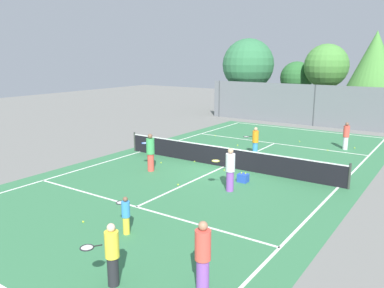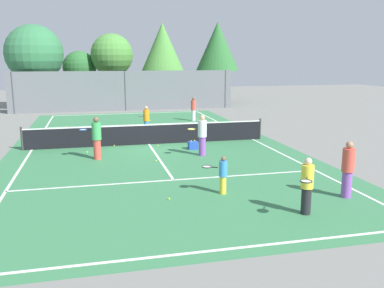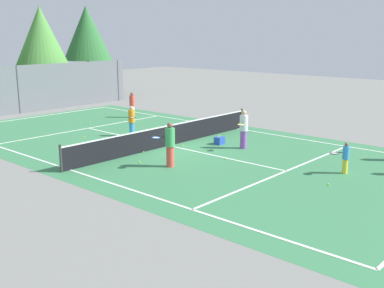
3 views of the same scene
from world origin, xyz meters
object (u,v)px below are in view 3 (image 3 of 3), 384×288
(ball_crate, at_px, (219,141))
(tennis_ball_7, at_px, (226,159))
(tennis_ball_2, at_px, (90,122))
(tennis_ball_8, at_px, (183,146))
(tennis_ball_5, at_px, (143,152))
(tennis_ball_1, at_px, (84,137))
(player_4, at_px, (244,129))
(player_1, at_px, (345,157))
(tennis_ball_10, at_px, (133,120))
(player_0, at_px, (132,105))
(player_5, at_px, (170,144))
(tennis_ball_0, at_px, (140,162))
(player_2, at_px, (132,121))
(tennis_ball_9, at_px, (72,151))
(tennis_ball_4, at_px, (328,184))
(tennis_ball_6, at_px, (132,115))
(tennis_ball_3, at_px, (18,141))

(ball_crate, distance_m, tennis_ball_7, 2.86)
(tennis_ball_2, height_order, tennis_ball_8, same)
(tennis_ball_2, distance_m, tennis_ball_5, 8.33)
(tennis_ball_1, xyz_separation_m, tennis_ball_2, (2.75, 3.24, 0.00))
(player_4, bearing_deg, tennis_ball_8, 123.94)
(player_1, height_order, tennis_ball_10, player_1)
(ball_crate, bearing_deg, tennis_ball_8, 146.21)
(player_0, distance_m, player_5, 11.79)
(ball_crate, xyz_separation_m, tennis_ball_10, (1.44, 7.90, -0.15))
(tennis_ball_0, relative_size, tennis_ball_5, 1.00)
(player_2, xyz_separation_m, tennis_ball_10, (3.04, 3.36, -0.78))
(player_1, xyz_separation_m, player_4, (0.74, 5.25, 0.29))
(tennis_ball_9, bearing_deg, tennis_ball_10, 28.37)
(tennis_ball_5, distance_m, tennis_ball_8, 2.12)
(ball_crate, distance_m, tennis_ball_4, 7.22)
(player_2, bearing_deg, player_0, 48.55)
(player_5, bearing_deg, player_2, 62.99)
(tennis_ball_6, bearing_deg, tennis_ball_0, -129.47)
(tennis_ball_7, height_order, tennis_ball_9, same)
(player_2, distance_m, player_4, 6.13)
(tennis_ball_0, xyz_separation_m, tennis_ball_9, (-0.70, 3.77, 0.00))
(player_4, xyz_separation_m, tennis_ball_4, (-2.48, -5.46, -0.89))
(player_2, relative_size, tennis_ball_1, 23.89)
(tennis_ball_1, height_order, tennis_ball_7, same)
(tennis_ball_7, bearing_deg, ball_crate, 43.75)
(player_5, xyz_separation_m, tennis_ball_7, (2.35, -1.00, -0.90))
(tennis_ball_4, relative_size, tennis_ball_7, 1.00)
(tennis_ball_1, xyz_separation_m, tennis_ball_4, (1.09, -12.93, 0.00))
(tennis_ball_3, height_order, tennis_ball_6, same)
(tennis_ball_9, bearing_deg, tennis_ball_3, 98.99)
(tennis_ball_0, height_order, tennis_ball_10, same)
(ball_crate, distance_m, tennis_ball_5, 3.89)
(player_0, distance_m, tennis_ball_7, 11.61)
(player_1, bearing_deg, tennis_ball_8, 96.40)
(tennis_ball_2, bearing_deg, tennis_ball_1, -130.37)
(tennis_ball_6, xyz_separation_m, tennis_ball_7, (-4.65, -11.37, 0.00))
(player_1, relative_size, ball_crate, 2.84)
(player_1, distance_m, tennis_ball_5, 8.65)
(tennis_ball_9, bearing_deg, tennis_ball_0, -79.47)
(tennis_ball_0, xyz_separation_m, tennis_ball_2, (4.12, 9.00, 0.00))
(player_5, bearing_deg, tennis_ball_4, -70.96)
(tennis_ball_5, xyz_separation_m, tennis_ball_9, (-1.98, 2.61, 0.00))
(player_5, height_order, ball_crate, player_5)
(ball_crate, relative_size, tennis_ball_1, 6.46)
(ball_crate, xyz_separation_m, tennis_ball_4, (-2.40, -6.81, -0.15))
(tennis_ball_3, bearing_deg, player_2, -36.34)
(tennis_ball_3, bearing_deg, tennis_ball_2, 15.20)
(player_4, relative_size, player_5, 0.99)
(player_0, bearing_deg, tennis_ball_2, 169.37)
(tennis_ball_9, xyz_separation_m, tennis_ball_10, (6.99, 3.78, 0.00))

